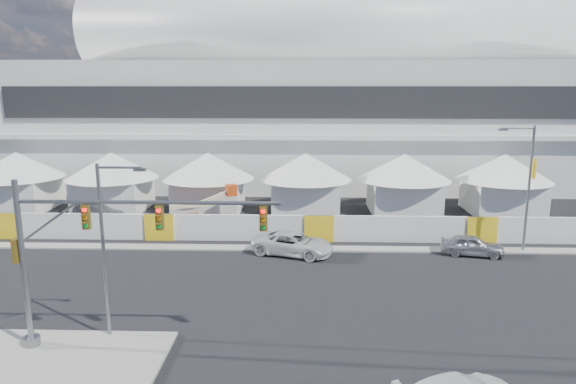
{
  "coord_description": "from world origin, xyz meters",
  "views": [
    {
      "loc": [
        4.9,
        -22.48,
        11.44
      ],
      "look_at": [
        3.83,
        10.0,
        4.7
      ],
      "focal_mm": 32.0,
      "sensor_mm": 36.0,
      "label": 1
    }
  ],
  "objects_px": {
    "lot_car_c": "(99,212)",
    "boom_lift": "(187,218)",
    "streetlight_median": "(107,239)",
    "sedan_silver": "(472,245)",
    "streetlight_curb": "(527,180)",
    "traffic_mast": "(78,255)",
    "pickup_curb": "(293,244)"
  },
  "relations": [
    {
      "from": "sedan_silver",
      "to": "streetlight_median",
      "type": "distance_m",
      "value": 24.18
    },
    {
      "from": "lot_car_c",
      "to": "traffic_mast",
      "type": "relative_size",
      "value": 0.41
    },
    {
      "from": "lot_car_c",
      "to": "streetlight_median",
      "type": "xyz_separation_m",
      "value": [
        9.04,
        -20.96,
        4.07
      ]
    },
    {
      "from": "pickup_curb",
      "to": "streetlight_curb",
      "type": "relative_size",
      "value": 0.63
    },
    {
      "from": "lot_car_c",
      "to": "traffic_mast",
      "type": "xyz_separation_m",
      "value": [
        8.19,
        -22.09,
        3.71
      ]
    },
    {
      "from": "pickup_curb",
      "to": "streetlight_curb",
      "type": "bearing_deg",
      "value": -68.09
    },
    {
      "from": "lot_car_c",
      "to": "streetlight_curb",
      "type": "relative_size",
      "value": 0.53
    },
    {
      "from": "traffic_mast",
      "to": "streetlight_curb",
      "type": "bearing_deg",
      "value": 30.19
    },
    {
      "from": "pickup_curb",
      "to": "streetlight_curb",
      "type": "xyz_separation_m",
      "value": [
        15.95,
        1.11,
        4.36
      ]
    },
    {
      "from": "sedan_silver",
      "to": "streetlight_curb",
      "type": "relative_size",
      "value": 0.47
    },
    {
      "from": "sedan_silver",
      "to": "streetlight_curb",
      "type": "xyz_separation_m",
      "value": [
        3.63,
        0.86,
        4.43
      ]
    },
    {
      "from": "sedan_silver",
      "to": "streetlight_median",
      "type": "xyz_separation_m",
      "value": [
        -20.33,
        -12.44,
        4.03
      ]
    },
    {
      "from": "streetlight_curb",
      "to": "traffic_mast",
      "type": "bearing_deg",
      "value": -149.81
    },
    {
      "from": "streetlight_median",
      "to": "sedan_silver",
      "type": "bearing_deg",
      "value": 31.47
    },
    {
      "from": "sedan_silver",
      "to": "lot_car_c",
      "type": "height_order",
      "value": "sedan_silver"
    },
    {
      "from": "traffic_mast",
      "to": "streetlight_median",
      "type": "bearing_deg",
      "value": 53.18
    },
    {
      "from": "lot_car_c",
      "to": "boom_lift",
      "type": "height_order",
      "value": "boom_lift"
    },
    {
      "from": "sedan_silver",
      "to": "boom_lift",
      "type": "xyz_separation_m",
      "value": [
        -21.13,
        5.97,
        0.19
      ]
    },
    {
      "from": "lot_car_c",
      "to": "boom_lift",
      "type": "relative_size",
      "value": 0.68
    },
    {
      "from": "lot_car_c",
      "to": "streetlight_median",
      "type": "bearing_deg",
      "value": -145.31
    },
    {
      "from": "sedan_silver",
      "to": "traffic_mast",
      "type": "xyz_separation_m",
      "value": [
        -21.18,
        -13.58,
        3.68
      ]
    },
    {
      "from": "streetlight_curb",
      "to": "boom_lift",
      "type": "distance_m",
      "value": 25.64
    },
    {
      "from": "lot_car_c",
      "to": "streetlight_curb",
      "type": "xyz_separation_m",
      "value": [
        33.0,
        -7.66,
        4.46
      ]
    },
    {
      "from": "streetlight_median",
      "to": "boom_lift",
      "type": "bearing_deg",
      "value": 92.48
    },
    {
      "from": "streetlight_curb",
      "to": "sedan_silver",
      "type": "bearing_deg",
      "value": -166.74
    },
    {
      "from": "traffic_mast",
      "to": "sedan_silver",
      "type": "bearing_deg",
      "value": 32.66
    },
    {
      "from": "traffic_mast",
      "to": "streetlight_median",
      "type": "distance_m",
      "value": 1.46
    },
    {
      "from": "pickup_curb",
      "to": "streetlight_curb",
      "type": "distance_m",
      "value": 16.58
    },
    {
      "from": "pickup_curb",
      "to": "streetlight_median",
      "type": "distance_m",
      "value": 15.12
    },
    {
      "from": "traffic_mast",
      "to": "streetlight_curb",
      "type": "xyz_separation_m",
      "value": [
        24.81,
        14.43,
        0.75
      ]
    },
    {
      "from": "pickup_curb",
      "to": "traffic_mast",
      "type": "height_order",
      "value": "traffic_mast"
    },
    {
      "from": "traffic_mast",
      "to": "boom_lift",
      "type": "distance_m",
      "value": 19.86
    }
  ]
}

